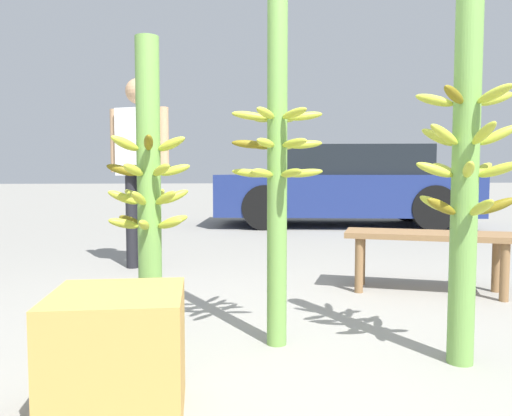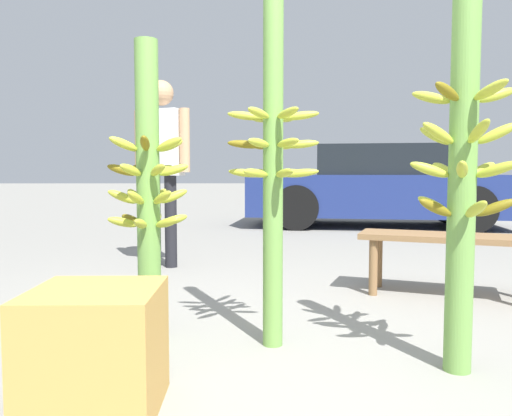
{
  "view_description": "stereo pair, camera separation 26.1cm",
  "coord_description": "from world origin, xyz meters",
  "px_view_note": "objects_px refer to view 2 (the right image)",
  "views": [
    {
      "loc": [
        -0.47,
        -2.03,
        0.86
      ],
      "look_at": [
        -0.17,
        0.6,
        0.67
      ],
      "focal_mm": 35.0,
      "sensor_mm": 36.0,
      "label": 1
    },
    {
      "loc": [
        -0.21,
        -2.04,
        0.86
      ],
      "look_at": [
        -0.17,
        0.6,
        0.67
      ],
      "focal_mm": 35.0,
      "sensor_mm": 36.0,
      "label": 2
    }
  ],
  "objects_px": {
    "banana_stalk_right": "(462,176)",
    "parked_car": "(380,187)",
    "banana_stalk_center": "(273,166)",
    "market_bench": "(447,245)",
    "banana_stalk_left": "(148,190)",
    "vendor_person": "(162,155)",
    "produce_crate": "(96,350)"
  },
  "relations": [
    {
      "from": "banana_stalk_left",
      "to": "parked_car",
      "type": "distance_m",
      "value": 6.06
    },
    {
      "from": "banana_stalk_left",
      "to": "market_bench",
      "type": "distance_m",
      "value": 2.11
    },
    {
      "from": "banana_stalk_right",
      "to": "parked_car",
      "type": "xyz_separation_m",
      "value": [
        1.21,
        5.89,
        -0.21
      ]
    },
    {
      "from": "banana_stalk_left",
      "to": "market_bench",
      "type": "height_order",
      "value": "banana_stalk_left"
    },
    {
      "from": "vendor_person",
      "to": "parked_car",
      "type": "height_order",
      "value": "vendor_person"
    },
    {
      "from": "market_bench",
      "to": "banana_stalk_right",
      "type": "bearing_deg",
      "value": -87.92
    },
    {
      "from": "banana_stalk_center",
      "to": "parked_car",
      "type": "height_order",
      "value": "banana_stalk_center"
    },
    {
      "from": "banana_stalk_left",
      "to": "vendor_person",
      "type": "xyz_separation_m",
      "value": [
        -0.28,
        2.03,
        0.25
      ]
    },
    {
      "from": "banana_stalk_right",
      "to": "market_bench",
      "type": "bearing_deg",
      "value": 70.35
    },
    {
      "from": "banana_stalk_right",
      "to": "produce_crate",
      "type": "relative_size",
      "value": 3.62
    },
    {
      "from": "banana_stalk_left",
      "to": "produce_crate",
      "type": "height_order",
      "value": "banana_stalk_left"
    },
    {
      "from": "banana_stalk_center",
      "to": "market_bench",
      "type": "height_order",
      "value": "banana_stalk_center"
    },
    {
      "from": "banana_stalk_left",
      "to": "banana_stalk_center",
      "type": "xyz_separation_m",
      "value": [
        0.63,
        -0.09,
        0.12
      ]
    },
    {
      "from": "market_bench",
      "to": "banana_stalk_center",
      "type": "bearing_deg",
      "value": -120.71
    },
    {
      "from": "banana_stalk_right",
      "to": "parked_car",
      "type": "distance_m",
      "value": 6.02
    },
    {
      "from": "market_bench",
      "to": "produce_crate",
      "type": "distance_m",
      "value": 2.53
    },
    {
      "from": "vendor_person",
      "to": "market_bench",
      "type": "height_order",
      "value": "vendor_person"
    },
    {
      "from": "banana_stalk_center",
      "to": "market_bench",
      "type": "xyz_separation_m",
      "value": [
        1.25,
        0.96,
        -0.53
      ]
    },
    {
      "from": "parked_car",
      "to": "banana_stalk_right",
      "type": "bearing_deg",
      "value": 177.59
    },
    {
      "from": "banana_stalk_right",
      "to": "market_bench",
      "type": "xyz_separation_m",
      "value": [
        0.46,
        1.3,
        -0.48
      ]
    },
    {
      "from": "banana_stalk_center",
      "to": "banana_stalk_left",
      "type": "bearing_deg",
      "value": 172.03
    },
    {
      "from": "banana_stalk_center",
      "to": "banana_stalk_right",
      "type": "height_order",
      "value": "banana_stalk_center"
    },
    {
      "from": "vendor_person",
      "to": "produce_crate",
      "type": "height_order",
      "value": "vendor_person"
    },
    {
      "from": "banana_stalk_center",
      "to": "banana_stalk_right",
      "type": "bearing_deg",
      "value": -23.34
    },
    {
      "from": "banana_stalk_center",
      "to": "vendor_person",
      "type": "distance_m",
      "value": 2.3
    },
    {
      "from": "banana_stalk_center",
      "to": "market_bench",
      "type": "distance_m",
      "value": 1.66
    },
    {
      "from": "vendor_person",
      "to": "produce_crate",
      "type": "distance_m",
      "value": 2.92
    },
    {
      "from": "banana_stalk_left",
      "to": "banana_stalk_center",
      "type": "bearing_deg",
      "value": -7.97
    },
    {
      "from": "vendor_person",
      "to": "market_bench",
      "type": "bearing_deg",
      "value": 176.19
    },
    {
      "from": "vendor_person",
      "to": "parked_car",
      "type": "relative_size",
      "value": 0.4
    },
    {
      "from": "banana_stalk_left",
      "to": "parked_car",
      "type": "bearing_deg",
      "value": 64.33
    },
    {
      "from": "banana_stalk_left",
      "to": "vendor_person",
      "type": "height_order",
      "value": "vendor_person"
    }
  ]
}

